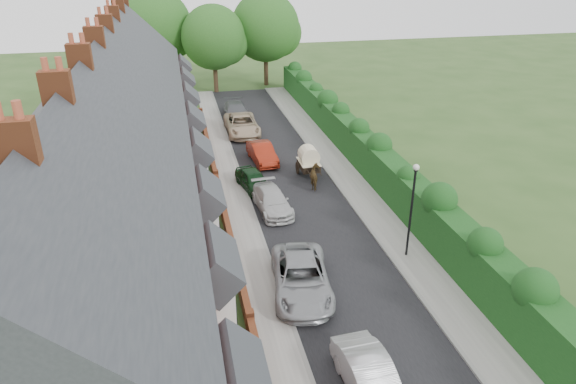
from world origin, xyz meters
name	(u,v)px	position (x,y,z in m)	size (l,w,h in m)	color
ground	(372,314)	(0.00, 0.00, 0.00)	(140.00, 140.00, 0.00)	#2D4C1E
road	(301,204)	(-0.50, 11.00, 0.01)	(6.00, 58.00, 0.02)	black
pavement_hedge_side	(363,197)	(3.60, 11.00, 0.06)	(2.20, 58.00, 0.12)	gray
pavement_house_side	(239,210)	(-4.35, 11.00, 0.06)	(1.70, 58.00, 0.12)	gray
kerb_hedge_side	(347,199)	(2.55, 11.00, 0.07)	(0.18, 58.00, 0.13)	gray
kerb_house_side	(252,208)	(-3.55, 11.00, 0.07)	(0.18, 58.00, 0.13)	gray
hedge	(391,173)	(5.40, 11.00, 1.60)	(2.10, 58.00, 2.85)	#133E16
terrace_row	(116,157)	(-10.87, 9.98, 4.47)	(9.05, 40.50, 11.50)	#993726
garden_wall_row	(224,213)	(-5.35, 10.00, 0.46)	(0.35, 40.35, 1.10)	brown
lamppost	(412,199)	(3.40, 4.00, 3.30)	(0.32, 0.32, 5.16)	black
tree_far_left	(217,39)	(-2.65, 40.08, 5.71)	(7.14, 6.80, 9.29)	#332316
tree_far_right	(269,29)	(3.39, 42.08, 6.31)	(7.98, 7.60, 10.31)	#332316
tree_far_back	(159,28)	(-8.59, 43.08, 6.62)	(8.40, 8.00, 10.82)	#332316
car_silver_a	(371,380)	(-1.70, -4.20, 0.72)	(1.53, 4.38, 1.44)	silver
car_silver_b	(301,278)	(-2.62, 2.25, 0.77)	(2.56, 5.55, 1.54)	#999BA0
car_white	(272,201)	(-2.38, 10.60, 0.65)	(1.82, 4.47, 1.30)	beige
car_green	(253,180)	(-3.00, 13.85, 0.66)	(1.56, 3.87, 1.32)	black
car_red	(262,153)	(-1.61, 18.46, 0.71)	(1.49, 4.29, 1.41)	maroon
car_beige	(242,125)	(-2.17, 25.25, 0.80)	(2.67, 5.79, 1.61)	#C2A98C
car_grey	(236,111)	(-2.16, 29.41, 0.77)	(2.15, 5.28, 1.53)	#54575B
horse	(316,177)	(1.08, 13.25, 0.74)	(0.79, 1.74, 1.47)	#4A371B
horse_cart	(309,159)	(1.08, 15.13, 1.26)	(1.39, 3.06, 2.21)	black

